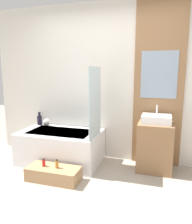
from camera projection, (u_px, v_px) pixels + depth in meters
The scene contains 12 objects.
ground_plane at pixel (72, 209), 2.42m from camera, with size 12.00×12.00×0.00m, color #A39989.
wall_tiled_back at pixel (108, 83), 3.66m from camera, with size 4.20×0.06×2.60m, color silver.
wall_wood_accent at pixel (159, 84), 3.37m from camera, with size 0.75×0.04×2.60m.
bathtub at pixel (61, 147), 3.63m from camera, with size 1.32×0.79×0.53m.
glass_shower_screen at pixel (95, 102), 3.22m from camera, with size 0.01×0.57×1.04m, color silver.
wooden_step_bench at pixel (54, 174), 3.04m from camera, with size 0.74×0.33×0.19m, color #A87F56.
vanity_cabinet at pixel (155, 147), 3.32m from camera, with size 0.52×0.45×0.74m, color #8E6642.
sink at pixel (156, 119), 3.24m from camera, with size 0.43×0.33×0.26m.
vase_tall_dark at pixel (40, 120), 4.01m from camera, with size 0.09×0.09×0.24m.
vase_round_light at pixel (47, 122), 3.95m from camera, with size 0.13×0.13×0.13m, color silver.
bottle_soap_primary at pixel (44, 163), 3.06m from camera, with size 0.04×0.04×0.11m.
bottle_soap_secondary at pixel (57, 164), 3.00m from camera, with size 0.04×0.04×0.13m.
Camera 1 is at (0.89, -2.00, 1.51)m, focal length 35.00 mm.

